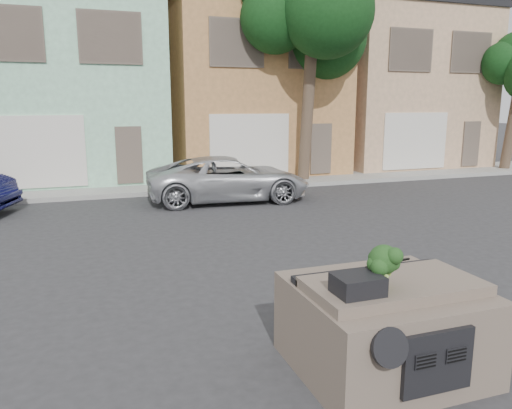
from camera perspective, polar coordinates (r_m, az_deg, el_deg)
ground_plane at (r=8.73m, az=3.13°, el=-8.88°), size 120.00×120.00×0.00m
sidewalk at (r=18.56m, az=-9.39°, el=2.15°), size 40.00×3.00×0.15m
townhouse_mint at (r=22.06m, az=-20.84°, el=12.68°), size 7.20×8.20×7.55m
townhouse_tan at (r=23.19m, az=-1.48°, el=13.31°), size 7.20×8.20×7.55m
townhouse_beige at (r=26.49m, az=14.54°, el=12.73°), size 7.20×8.20×7.55m
silver_pickup at (r=15.86m, az=-3.12°, el=0.44°), size 5.24×2.72×1.41m
tree_near at (r=19.21m, az=5.95°, el=15.05°), size 4.40×4.00×8.50m
car_dashboard at (r=6.07m, az=14.39°, el=-12.96°), size 2.00×1.80×1.12m
instrument_hump at (r=5.25m, az=11.55°, el=-8.96°), size 0.48×0.38×0.20m
wiper_arm at (r=6.30m, az=14.86°, el=-6.48°), size 0.69×0.15×0.02m
broccoli at (r=5.48m, az=14.36°, el=-6.75°), size 0.53×0.53×0.47m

